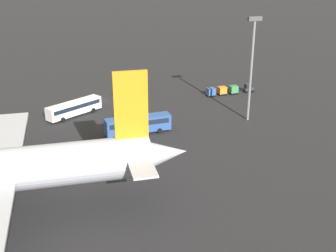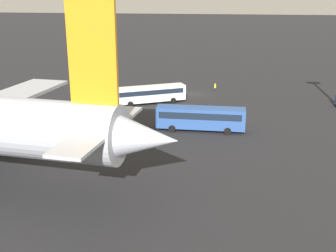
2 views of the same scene
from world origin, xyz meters
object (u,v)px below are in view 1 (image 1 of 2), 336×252
Objects in this scene: shuttle_bus_far at (138,124)px; cargo_cart_green at (233,89)px; shuttle_bus_near at (74,107)px; baggage_tug at (248,88)px; cargo_cart_orange at (222,90)px; cargo_cart_blue at (211,92)px; worker_person at (114,93)px.

cargo_cart_green is at bearing -150.74° from shuttle_bus_far.
shuttle_bus_near is at bearing -54.62° from shuttle_bus_far.
baggage_tug reaches higher than cargo_cart_orange.
cargo_cart_blue is at bearing -1.10° from cargo_cart_green.
shuttle_bus_far is at bearing 36.06° from cargo_cart_blue.
cargo_cart_blue is at bearing 1.91° from cargo_cart_orange.
worker_person is (-10.86, -10.50, -0.97)m from shuttle_bus_near.
worker_person is 0.84× the size of cargo_cart_orange.
shuttle_bus_near is 15.14m from worker_person.
baggage_tug is at bearing -153.52° from shuttle_bus_far.
worker_person is 25.98m from cargo_cart_orange.
baggage_tug reaches higher than cargo_cart_blue.
worker_person is 28.90m from cargo_cart_green.
cargo_cart_green is at bearing 175.89° from cargo_cart_orange.
cargo_cart_orange reaches higher than worker_person.
worker_person is 23.19m from cargo_cart_blue.
cargo_cart_orange is (7.20, 0.15, 0.25)m from baggage_tug.
worker_person is 0.84× the size of cargo_cart_green.
baggage_tug reaches higher than cargo_cart_green.
shuttle_bus_near is at bearing 4.55° from cargo_cart_orange.
shuttle_bus_near is at bearing 1.95° from baggage_tug.
shuttle_bus_far is at bearing 29.82° from cargo_cart_green.
cargo_cart_green reaches higher than worker_person.
cargo_cart_green is at bearing 155.15° from shuttle_bus_near.
cargo_cart_green is (-28.66, -16.43, -0.82)m from shuttle_bus_far.
cargo_cart_blue is (-21.85, 7.76, 0.32)m from worker_person.
cargo_cart_blue is (-22.71, -16.54, -0.82)m from shuttle_bus_far.
shuttle_bus_far reaches higher than baggage_tug.
worker_person is at bearing -15.23° from baggage_tug.
cargo_cart_green is 2.98m from cargo_cart_orange.
baggage_tug is 32.90m from worker_person.
cargo_cart_orange is (-35.69, -2.84, -0.65)m from shuttle_bus_near.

